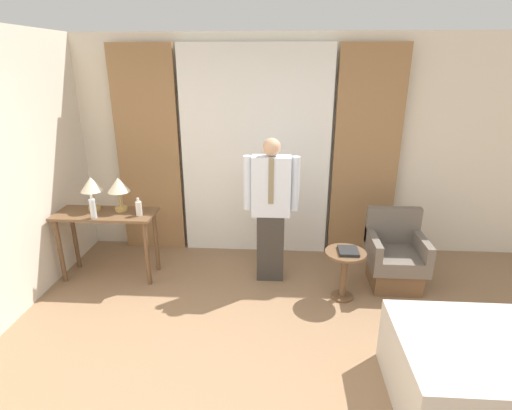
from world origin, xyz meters
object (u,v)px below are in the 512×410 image
armchair (395,258)px  book (348,251)px  bottle_near_edge (139,208)px  person (271,206)px  table_lamp_left (91,186)px  bottle_by_lamp (93,208)px  desk (107,225)px  table_lamp_right (119,187)px  side_table (344,267)px

armchair → book: 0.71m
bottle_near_edge → book: (2.24, -0.26, -0.32)m
person → armchair: 1.50m
table_lamp_left → bottle_by_lamp: 0.32m
desk → table_lamp_right: bearing=29.0°
side_table → table_lamp_left: bearing=172.0°
bottle_near_edge → desk: bearing=172.9°
person → side_table: size_ratio=3.03×
desk → table_lamp_right: 0.46m
book → desk: bearing=173.3°
bottle_near_edge → person: (1.44, 0.11, 0.02)m
bottle_near_edge → side_table: bottle_near_edge is taller
bottle_near_edge → side_table: (2.22, -0.25, -0.50)m
table_lamp_right → bottle_by_lamp: table_lamp_right is taller
table_lamp_left → armchair: table_lamp_left is taller
bottle_near_edge → bottle_by_lamp: bottle_by_lamp is taller
bottle_near_edge → book: bottle_near_edge is taller
desk → side_table: size_ratio=2.05×
table_lamp_left → table_lamp_right: (0.31, 0.00, 0.00)m
table_lamp_left → bottle_by_lamp: bearing=-66.7°
table_lamp_left → person: person is taller
desk → armchair: size_ratio=1.32×
bottle_by_lamp → book: bottle_by_lamp is taller
side_table → book: bearing=-19.2°
desk → armchair: (3.23, 0.03, -0.33)m
armchair → side_table: 0.69m
table_lamp_left → bottle_near_edge: size_ratio=1.92×
table_lamp_left → armchair: 3.47m
armchair → person: bearing=178.8°
table_lamp_right → person: size_ratio=0.23×
bottle_near_edge → armchair: bearing=1.6°
person → side_table: bearing=-24.8°
armchair → book: armchair is taller
person → side_table: (0.78, -0.36, -0.52)m
table_lamp_left → bottle_near_edge: 0.61m
book → bottle_near_edge: bearing=173.3°
bottle_near_edge → person: person is taller
person → bottle_by_lamp: bearing=-173.4°
armchair → bottle_by_lamp: bearing=-176.7°
desk → bottle_near_edge: (0.41, -0.05, 0.23)m
book → table_lamp_right: bearing=170.9°
bottle_near_edge → bottle_by_lamp: 0.47m
desk → book: desk is taller
bottle_near_edge → book: size_ratio=0.87×
desk → table_lamp_left: bearing=151.0°
desk → book: (2.65, -0.31, -0.09)m
desk → bottle_by_lamp: size_ratio=4.06×
bottle_by_lamp → desk: bearing=73.6°
armchair → side_table: size_ratio=1.55×
armchair → table_lamp_right: bearing=178.9°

